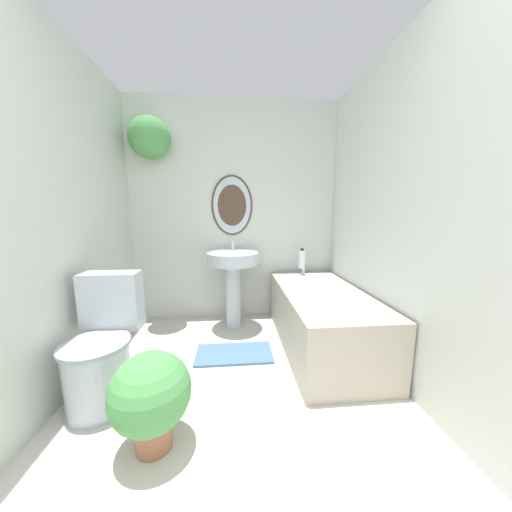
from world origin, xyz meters
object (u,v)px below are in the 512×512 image
(toilet, at_px, (103,351))
(pedestal_sink, at_px, (233,271))
(bathtub, at_px, (321,317))
(shampoo_bottle, at_px, (302,259))
(potted_plant, at_px, (151,395))

(toilet, bearing_deg, pedestal_sink, 50.10)
(pedestal_sink, xyz_separation_m, bathtub, (0.79, -0.47, -0.34))
(toilet, distance_m, pedestal_sink, 1.33)
(shampoo_bottle, bearing_deg, potted_plant, -127.52)
(bathtub, distance_m, potted_plant, 1.52)
(pedestal_sink, height_order, shampoo_bottle, pedestal_sink)
(bathtub, xyz_separation_m, shampoo_bottle, (-0.03, 0.61, 0.43))
(toilet, distance_m, shampoo_bottle, 1.99)
(toilet, relative_size, pedestal_sink, 0.89)
(toilet, bearing_deg, potted_plant, -43.91)
(pedestal_sink, relative_size, shampoo_bottle, 4.14)
(toilet, xyz_separation_m, shampoo_bottle, (1.60, 1.13, 0.37))
(potted_plant, bearing_deg, bathtub, 37.65)
(pedestal_sink, height_order, bathtub, pedestal_sink)
(toilet, height_order, pedestal_sink, pedestal_sink)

